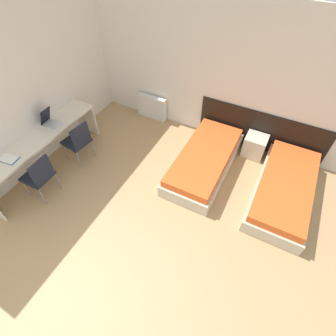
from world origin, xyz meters
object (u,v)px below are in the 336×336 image
bed_near_window (204,161)px  nightstand (255,146)px  bed_near_door (284,189)px  chair_near_laptop (78,140)px  chair_near_notebook (39,175)px  laptop (50,121)px

bed_near_window → nightstand: bearing=47.9°
bed_near_door → chair_near_laptop: (-3.69, -0.87, 0.31)m
bed_near_window → bed_near_door: same height
nightstand → chair_near_notebook: (-2.95, -2.65, 0.28)m
bed_near_window → laptop: laptop is taller
chair_near_laptop → chair_near_notebook: bearing=-82.6°
bed_near_door → laptop: bearing=-167.2°
bed_near_door → chair_near_notebook: 4.14m
laptop → bed_near_window: bearing=15.7°
bed_near_door → laptop: 4.32m
bed_near_window → chair_near_laptop: chair_near_laptop is taller
bed_near_window → bed_near_door: size_ratio=1.00×
bed_near_door → nightstand: 1.10m
nightstand → laptop: (-3.43, -1.77, 0.59)m
chair_near_notebook → laptop: 1.06m
chair_near_laptop → bed_near_window: bearing=28.9°
bed_near_window → laptop: 2.92m
bed_near_door → laptop: size_ratio=5.65×
bed_near_window → chair_near_laptop: 2.40m
chair_near_laptop → laptop: (-0.48, -0.08, 0.32)m
chair_near_laptop → laptop: bearing=-163.6°
nightstand → laptop: bearing=-152.8°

